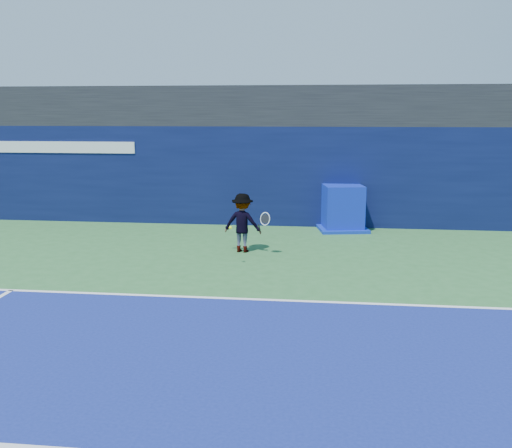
{
  "coord_description": "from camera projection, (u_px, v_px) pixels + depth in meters",
  "views": [
    {
      "loc": [
        0.97,
        -7.03,
        3.42
      ],
      "look_at": [
        -0.45,
        5.2,
        1.0
      ],
      "focal_mm": 40.0,
      "sensor_mm": 36.0,
      "label": 1
    }
  ],
  "objects": [
    {
      "name": "back_wall_assembly",
      "position": [
        290.0,
        175.0,
        17.57
      ],
      "size": [
        36.0,
        1.03,
        3.0
      ],
      "color": "#0A1139",
      "rests_on": "ground"
    },
    {
      "name": "equipment_cart",
      "position": [
        342.0,
        209.0,
        16.78
      ],
      "size": [
        1.61,
        1.61,
        1.33
      ],
      "color": "#0C1EAA",
      "rests_on": "ground"
    },
    {
      "name": "ground",
      "position": [
        245.0,
        372.0,
        7.62
      ],
      "size": [
        80.0,
        80.0,
        0.0
      ],
      "primitive_type": "plane",
      "color": "#2F6933",
      "rests_on": "ground"
    },
    {
      "name": "tennis_ball",
      "position": [
        230.0,
        228.0,
        12.74
      ],
      "size": [
        0.07,
        0.07,
        0.07
      ],
      "color": "#E8F71B",
      "rests_on": "ground"
    },
    {
      "name": "baseline",
      "position": [
        266.0,
        300.0,
        10.55
      ],
      "size": [
        24.0,
        0.1,
        0.01
      ],
      "primitive_type": "cube",
      "color": "white",
      "rests_on": "ground"
    },
    {
      "name": "stadium_band",
      "position": [
        293.0,
        106.0,
        18.14
      ],
      "size": [
        36.0,
        3.0,
        1.2
      ],
      "primitive_type": "cube",
      "color": "black",
      "rests_on": "back_wall_assembly"
    },
    {
      "name": "tennis_player",
      "position": [
        243.0,
        223.0,
        14.09
      ],
      "size": [
        1.23,
        0.72,
        1.46
      ],
      "color": "white",
      "rests_on": "ground"
    }
  ]
}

